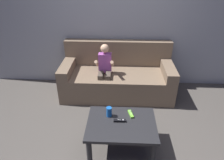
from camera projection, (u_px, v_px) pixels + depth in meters
The scene contains 7 objects.
wall_back at pixel (118, 15), 3.41m from camera, with size 4.86×0.05×2.50m, color #999EA8.
couch at pixel (117, 77), 3.54m from camera, with size 1.84×0.80×0.86m.
person_seated_on_couch at pixel (105, 69), 3.28m from camera, with size 0.29×0.36×0.92m.
coffee_table at pixel (121, 127), 2.37m from camera, with size 0.79×0.60×0.41m.
game_remote_lime_near_edge at pixel (131, 114), 2.46m from camera, with size 0.07×0.14×0.03m.
game_remote_black_center at pixel (120, 121), 2.36m from camera, with size 0.14×0.04×0.03m.
soda_can at pixel (109, 112), 2.42m from camera, with size 0.07×0.07×0.12m, color #1959B2.
Camera 1 is at (0.07, -1.60, 1.97)m, focal length 32.88 mm.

